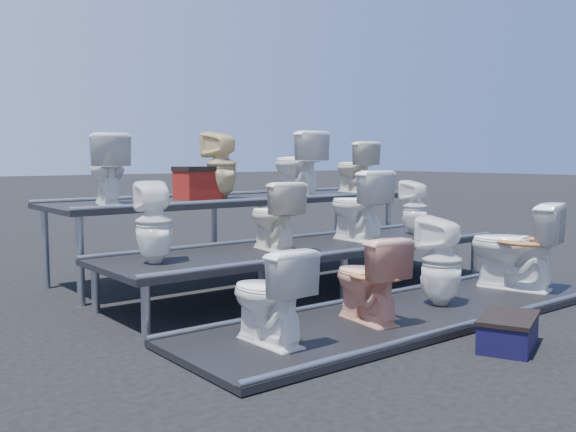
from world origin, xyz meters
TOP-DOWN VIEW (x-y plane):
  - ground at (0.00, 0.00)m, footprint 80.00×80.00m
  - tier_front at (0.00, -1.30)m, footprint 4.20×1.20m
  - tier_mid at (0.00, 0.00)m, footprint 4.20×1.20m
  - tier_back at (0.00, 1.30)m, footprint 4.20×1.20m
  - toilet_0 at (-1.47, -1.30)m, footprint 0.38×0.66m
  - toilet_1 at (-0.52, -1.30)m, footprint 0.46×0.70m
  - toilet_2 at (0.36, -1.30)m, footprint 0.40×0.41m
  - toilet_3 at (1.46, -1.30)m, footprint 0.67×0.91m
  - toilet_4 at (-1.66, 0.00)m, footprint 0.37×0.38m
  - toilet_5 at (-0.45, 0.00)m, footprint 0.44×0.67m
  - toilet_6 at (0.64, 0.00)m, footprint 0.46×0.74m
  - toilet_7 at (1.53, 0.00)m, footprint 0.28×0.29m
  - toilet_8 at (-1.51, 1.30)m, footprint 0.55×0.75m
  - toilet_9 at (-0.20, 1.30)m, footprint 0.42×0.42m
  - toilet_10 at (0.88, 1.30)m, footprint 0.47×0.77m
  - toilet_11 at (1.85, 1.30)m, footprint 0.46×0.69m
  - red_crate at (-0.46, 1.37)m, footprint 0.44×0.36m
  - step_stool at (-0.10, -2.26)m, footprint 0.64×0.52m

SIDE VIEW (x-z plane):
  - ground at x=0.00m, z-range 0.00..0.00m
  - tier_front at x=0.00m, z-range 0.00..0.06m
  - step_stool at x=-0.10m, z-range 0.00..0.20m
  - tier_mid at x=0.00m, z-range 0.00..0.46m
  - toilet_0 at x=-1.47m, z-range 0.06..0.72m
  - toilet_1 at x=-0.52m, z-range 0.06..0.73m
  - tier_back at x=0.00m, z-range 0.00..0.86m
  - toilet_2 at x=0.36m, z-range 0.06..0.82m
  - toilet_3 at x=1.46m, z-range 0.06..0.90m
  - toilet_7 at x=1.53m, z-range 0.46..1.06m
  - toilet_5 at x=-0.45m, z-range 0.46..1.10m
  - toilet_4 at x=-1.66m, z-range 0.46..1.13m
  - toilet_6 at x=0.64m, z-range 0.46..1.19m
  - red_crate at x=-0.46m, z-range 0.86..1.17m
  - toilet_11 at x=1.85m, z-range 0.86..1.51m
  - toilet_8 at x=-1.51m, z-range 0.86..1.55m
  - toilet_9 at x=-0.20m, z-range 0.86..1.60m
  - toilet_10 at x=0.88m, z-range 0.86..1.62m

